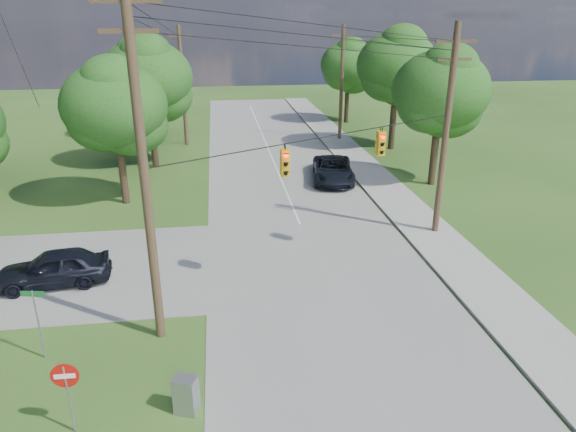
{
  "coord_description": "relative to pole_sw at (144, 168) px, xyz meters",
  "views": [
    {
      "loc": [
        -2.22,
        -15.67,
        10.71
      ],
      "look_at": [
        0.64,
        5.0,
        2.54
      ],
      "focal_mm": 32.0,
      "sensor_mm": 36.0,
      "label": 1
    }
  ],
  "objects": [
    {
      "name": "car_main_north",
      "position": [
        10.1,
        17.16,
        -5.4
      ],
      "size": [
        3.52,
        6.1,
        1.6
      ],
      "primitive_type": "imported",
      "rotation": [
        0.0,
        0.0,
        -0.16
      ],
      "color": "black",
      "rests_on": "main_road"
    },
    {
      "name": "traffic_signals",
      "position": [
        7.15,
        4.03,
        -0.73
      ],
      "size": [
        4.91,
        3.27,
        1.05
      ],
      "color": "#E0AA0D",
      "rests_on": "ground"
    },
    {
      "name": "pole_north_e",
      "position": [
        13.5,
        29.6,
        -1.1
      ],
      "size": [
        2.0,
        0.32,
        10.0
      ],
      "color": "brown",
      "rests_on": "ground"
    },
    {
      "name": "pole_sw",
      "position": [
        0.0,
        0.0,
        0.0
      ],
      "size": [
        2.0,
        0.32,
        12.0
      ],
      "color": "brown",
      "rests_on": "ground"
    },
    {
      "name": "tree_w_mid",
      "position": [
        -2.4,
        22.6,
        0.35
      ],
      "size": [
        6.4,
        6.4,
        9.22
      ],
      "color": "#402F20",
      "rests_on": "ground"
    },
    {
      "name": "pole_ne",
      "position": [
        13.5,
        7.6,
        -0.76
      ],
      "size": [
        2.0,
        0.32,
        10.5
      ],
      "color": "brown",
      "rests_on": "ground"
    },
    {
      "name": "tree_e_mid",
      "position": [
        17.1,
        25.6,
        0.68
      ],
      "size": [
        6.6,
        6.6,
        9.64
      ],
      "color": "#402F20",
      "rests_on": "ground"
    },
    {
      "name": "tree_e_far",
      "position": [
        16.1,
        37.6,
        -0.31
      ],
      "size": [
        5.8,
        5.8,
        8.32
      ],
      "color": "#402F20",
      "rests_on": "ground"
    },
    {
      "name": "tree_w_near",
      "position": [
        -3.4,
        14.6,
        -0.3
      ],
      "size": [
        6.0,
        6.0,
        8.4
      ],
      "color": "#402F20",
      "rests_on": "ground"
    },
    {
      "name": "ground",
      "position": [
        4.6,
        -0.4,
        -6.23
      ],
      "size": [
        140.0,
        140.0,
        0.0
      ],
      "primitive_type": "plane",
      "color": "#2C4E1A",
      "rests_on": "ground"
    },
    {
      "name": "power_lines",
      "position": [
        6.1,
        11.14,
        2.93
      ],
      "size": [
        13.93,
        29.62,
        4.93
      ],
      "color": "black",
      "rests_on": "ground"
    },
    {
      "name": "tree_w_far",
      "position": [
        -4.4,
        32.6,
        0.02
      ],
      "size": [
        6.0,
        6.0,
        8.73
      ],
      "color": "#402F20",
      "rests_on": "ground"
    },
    {
      "name": "control_cabinet",
      "position": [
        1.1,
        -4.0,
        -5.64
      ],
      "size": [
        0.78,
        0.69,
        1.18
      ],
      "primitive_type": "cube",
      "rotation": [
        0.0,
        0.0,
        -0.39
      ],
      "color": "gray",
      "rests_on": "ground"
    },
    {
      "name": "main_road",
      "position": [
        6.6,
        4.6,
        -6.21
      ],
      "size": [
        10.0,
        100.0,
        0.03
      ],
      "primitive_type": "cube",
      "color": "gray",
      "rests_on": "ground"
    },
    {
      "name": "do_not_enter_sign",
      "position": [
        -1.94,
        -4.34,
        -4.58
      ],
      "size": [
        0.75,
        0.08,
        2.24
      ],
      "rotation": [
        0.0,
        0.0,
        -0.02
      ],
      "color": "gray",
      "rests_on": "ground"
    },
    {
      "name": "car_cross_dark",
      "position": [
        -4.76,
        4.38,
        -5.42
      ],
      "size": [
        4.75,
        2.38,
        1.55
      ],
      "primitive_type": "imported",
      "rotation": [
        0.0,
        0.0,
        -1.45
      ],
      "color": "black",
      "rests_on": "cross_road"
    },
    {
      "name": "sidewalk_east",
      "position": [
        13.3,
        4.6,
        -6.17
      ],
      "size": [
        2.6,
        100.0,
        0.12
      ],
      "primitive_type": "cube",
      "color": "#A39F98",
      "rests_on": "ground"
    },
    {
      "name": "pole_north_w",
      "position": [
        -0.4,
        29.6,
        -1.1
      ],
      "size": [
        2.0,
        0.32,
        10.0
      ],
      "color": "brown",
      "rests_on": "ground"
    },
    {
      "name": "tree_e_near",
      "position": [
        16.6,
        15.6,
        0.02
      ],
      "size": [
        6.2,
        6.2,
        8.81
      ],
      "color": "#402F20",
      "rests_on": "ground"
    },
    {
      "name": "street_name_sign",
      "position": [
        -3.74,
        -0.79,
        -4.59
      ],
      "size": [
        0.76,
        0.16,
        2.55
      ],
      "rotation": [
        0.0,
        0.0,
        -0.17
      ],
      "color": "gray",
      "rests_on": "ground"
    }
  ]
}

